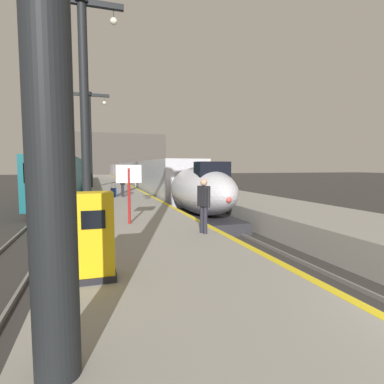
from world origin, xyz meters
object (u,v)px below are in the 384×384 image
Objects in this scene: highspeed_train_main at (131,174)px; rolling_suitcase at (114,192)px; passenger_near_edge at (123,182)px; station_column_mid at (84,85)px; station_column_far at (89,131)px; departure_info_board at (129,182)px; passenger_mid_platform at (204,201)px; ticket_machine_yellow at (94,239)px; regional_train_adjacent at (70,175)px.

highspeed_train_main is 28.07m from rolling_suitcase.
station_column_mid is at bearing -114.08° from passenger_near_edge.
station_column_far is 21.54m from departure_info_board.
ticket_machine_yellow is at bearing -136.51° from passenger_mid_platform.
station_column_mid reaches higher than regional_train_adjacent.
station_column_mid is 4.84× the size of departure_info_board.
passenger_mid_platform is at bearing -48.70° from departure_info_board.
highspeed_train_main reaches higher than rolling_suitcase.
passenger_near_edge is (2.20, -10.87, -4.60)m from station_column_far.
station_column_far is at bearing 90.76° from ticket_machine_yellow.
station_column_mid is 1.10× the size of station_column_far.
passenger_mid_platform is at bearing 43.49° from ticket_machine_yellow.
station_column_mid is 6.07× the size of passenger_mid_platform.
passenger_mid_platform is at bearing -93.31° from highspeed_train_main.
station_column_far reaches higher than passenger_mid_platform.
passenger_mid_platform is 1.06× the size of ticket_machine_yellow.
regional_train_adjacent is 37.27× the size of rolling_suitcase.
highspeed_train_main is 28.06m from passenger_near_edge.
regional_train_adjacent reaches higher than rolling_suitcase.
highspeed_train_main is 14.60m from regional_train_adjacent.
highspeed_train_main is at bearing 70.80° from station_column_far.
passenger_mid_platform is (3.57, -23.39, -4.60)m from station_column_far.
regional_train_adjacent reaches higher than passenger_near_edge.
departure_info_board is at bearing -90.26° from rolling_suitcase.
passenger_mid_platform reaches higher than rolling_suitcase.
passenger_near_edge is 12.60m from passenger_mid_platform.
passenger_mid_platform is at bearing -81.33° from station_column_far.
regional_train_adjacent is 28.78m from passenger_mid_platform.
highspeed_train_main is 18.54m from station_column_far.
highspeed_train_main is at bearing 86.69° from passenger_mid_platform.
station_column_mid is 7.42m from passenger_near_edge.
station_column_far is at bearing 101.43° from passenger_near_edge.
passenger_near_edge is at bearing 86.39° from departure_info_board.
rolling_suitcase is at bearing 98.88° from passenger_mid_platform.
station_column_far is at bearing 90.00° from station_column_mid.
passenger_near_edge is at bearing 83.24° from ticket_machine_yellow.
ticket_machine_yellow is at bearing -97.29° from highspeed_train_main.
ticket_machine_yellow is at bearing -96.76° from passenger_near_edge.
ticket_machine_yellow is (2.55, -31.24, -0.34)m from regional_train_adjacent.
station_column_far is at bearing 98.67° from passenger_mid_platform.
station_column_far is 5.82× the size of ticket_machine_yellow.
station_column_far reaches higher than passenger_near_edge.
passenger_mid_platform is 3.10m from departure_info_board.
regional_train_adjacent is (-8.10, -12.14, 0.16)m from highspeed_train_main.
rolling_suitcase is 0.61× the size of ticket_machine_yellow.
station_column_mid reaches higher than passenger_mid_platform.
passenger_mid_platform is at bearing -64.86° from station_column_mid.
station_column_mid is 10.44× the size of rolling_suitcase.
regional_train_adjacent is at bearing 114.62° from station_column_far.
station_column_mid is 6.07× the size of passenger_near_edge.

